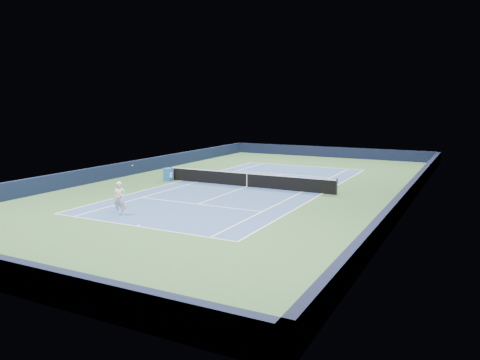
% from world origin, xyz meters
% --- Properties ---
extents(ground, '(40.00, 40.00, 0.00)m').
position_xyz_m(ground, '(0.00, 0.00, 0.00)').
color(ground, '#2E522C').
rests_on(ground, ground).
extents(wall_far, '(22.00, 0.35, 1.10)m').
position_xyz_m(wall_far, '(0.00, 19.82, 0.55)').
color(wall_far, black).
rests_on(wall_far, ground).
extents(wall_right, '(0.35, 40.00, 1.10)m').
position_xyz_m(wall_right, '(10.82, 0.00, 0.55)').
color(wall_right, black).
rests_on(wall_right, ground).
extents(wall_left, '(0.35, 40.00, 1.10)m').
position_xyz_m(wall_left, '(-10.82, 0.00, 0.55)').
color(wall_left, '#111933').
rests_on(wall_left, ground).
extents(court_surface, '(10.97, 23.77, 0.01)m').
position_xyz_m(court_surface, '(0.00, 0.00, 0.00)').
color(court_surface, '#2D4980').
rests_on(court_surface, ground).
extents(baseline_far, '(10.97, 0.08, 0.00)m').
position_xyz_m(baseline_far, '(0.00, 11.88, 0.01)').
color(baseline_far, white).
rests_on(baseline_far, ground).
extents(baseline_near, '(10.97, 0.08, 0.00)m').
position_xyz_m(baseline_near, '(0.00, -11.88, 0.01)').
color(baseline_near, white).
rests_on(baseline_near, ground).
extents(sideline_doubles_right, '(0.08, 23.77, 0.00)m').
position_xyz_m(sideline_doubles_right, '(5.49, 0.00, 0.01)').
color(sideline_doubles_right, white).
rests_on(sideline_doubles_right, ground).
extents(sideline_doubles_left, '(0.08, 23.77, 0.00)m').
position_xyz_m(sideline_doubles_left, '(-5.49, 0.00, 0.01)').
color(sideline_doubles_left, white).
rests_on(sideline_doubles_left, ground).
extents(sideline_singles_right, '(0.08, 23.77, 0.00)m').
position_xyz_m(sideline_singles_right, '(4.12, 0.00, 0.01)').
color(sideline_singles_right, white).
rests_on(sideline_singles_right, ground).
extents(sideline_singles_left, '(0.08, 23.77, 0.00)m').
position_xyz_m(sideline_singles_left, '(-4.12, 0.00, 0.01)').
color(sideline_singles_left, white).
rests_on(sideline_singles_left, ground).
extents(service_line_far, '(8.23, 0.08, 0.00)m').
position_xyz_m(service_line_far, '(0.00, 6.40, 0.01)').
color(service_line_far, white).
rests_on(service_line_far, ground).
extents(service_line_near, '(8.23, 0.08, 0.00)m').
position_xyz_m(service_line_near, '(0.00, -6.40, 0.01)').
color(service_line_near, white).
rests_on(service_line_near, ground).
extents(center_service_line, '(0.08, 12.80, 0.00)m').
position_xyz_m(center_service_line, '(0.00, 0.00, 0.01)').
color(center_service_line, white).
rests_on(center_service_line, ground).
extents(center_mark_far, '(0.08, 0.30, 0.00)m').
position_xyz_m(center_mark_far, '(0.00, 11.73, 0.01)').
color(center_mark_far, white).
rests_on(center_mark_far, ground).
extents(center_mark_near, '(0.08, 0.30, 0.00)m').
position_xyz_m(center_mark_near, '(0.00, -11.73, 0.01)').
color(center_mark_near, white).
rests_on(center_mark_near, ground).
extents(tennis_net, '(12.90, 0.10, 1.07)m').
position_xyz_m(tennis_net, '(0.00, 0.00, 0.50)').
color(tennis_net, black).
rests_on(tennis_net, ground).
extents(sponsor_cube, '(0.62, 0.57, 0.95)m').
position_xyz_m(sponsor_cube, '(-6.40, -0.42, 0.47)').
color(sponsor_cube, blue).
rests_on(sponsor_cube, ground).
extents(tennis_player, '(0.85, 1.34, 2.54)m').
position_xyz_m(tennis_player, '(-2.24, -10.45, 0.88)').
color(tennis_player, silver).
rests_on(tennis_player, ground).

